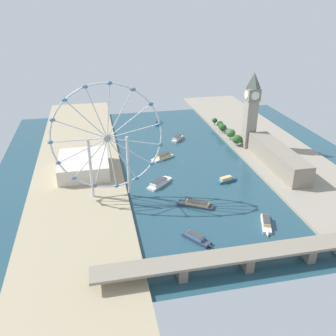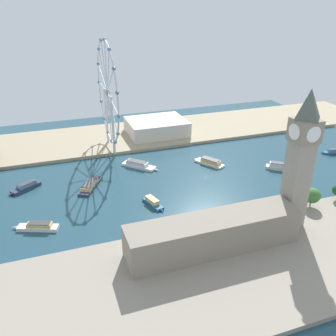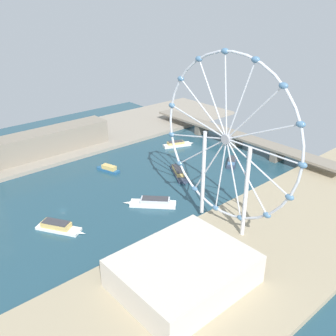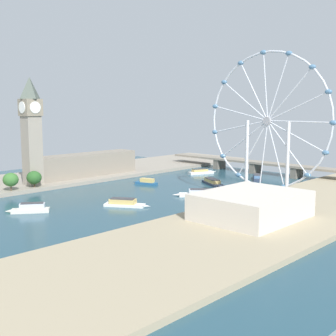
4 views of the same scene
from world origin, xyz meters
TOP-DOWN VIEW (x-y plane):
  - ground_plane at (0.00, 0.00)m, footprint 397.08×397.08m
  - riverbank_left at (-113.54, 0.00)m, footprint 90.00×520.00m
  - riverbank_right at (113.54, 0.00)m, footprint 90.00×520.00m
  - clock_tower at (-86.54, -20.33)m, footprint 15.57×15.57m
  - parliament_block at (-94.59, 39.28)m, footprint 22.00×103.21m
  - tree_row_embankment at (-74.45, -57.20)m, footprint 12.53×89.12m
  - ferris_wheel at (82.92, 64.61)m, footprint 97.84×3.20m
  - riverside_hall at (107.17, 9.82)m, footprint 49.76×61.53m
  - river_bridge at (0.00, 179.77)m, footprint 209.08×15.94m
  - tour_boat_0 at (2.02, -137.88)m, footprint 11.88×24.08m
  - tour_boat_1 at (11.26, 95.81)m, footprint 35.31×23.15m
  - tour_boat_2 at (-31.60, 56.76)m, footprint 23.39×11.17m
  - tour_boat_3 at (-10.45, -66.58)m, footprint 20.42×25.04m
  - tour_boat_4 at (24.74, 144.41)m, footprint 19.98×25.55m
  - tour_boat_5 at (35.21, 49.56)m, footprint 30.14×29.31m
  - tour_boat_6 at (19.74, -13.01)m, footprint 30.34×21.66m
  - tour_boat_7 at (-35.78, 136.56)m, footprint 15.67×30.42m

SIDE VIEW (x-z plane):
  - ground_plane at x=0.00m, z-range 0.00..0.00m
  - riverbank_left at x=-113.54m, z-range 0.00..3.00m
  - riverbank_right at x=113.54m, z-range 0.00..3.00m
  - tour_boat_0 at x=2.02m, z-range -0.40..4.54m
  - tour_boat_7 at x=-35.78m, z-range -0.50..4.75m
  - tour_boat_1 at x=11.26m, z-range -0.46..4.72m
  - tour_boat_4 at x=24.74m, z-range -0.48..4.85m
  - tour_boat_2 at x=-31.60m, z-range -0.48..4.87m
  - tour_boat_5 at x=35.21m, z-range -0.50..5.14m
  - tour_boat_6 at x=19.74m, z-range -0.47..5.17m
  - tour_boat_3 at x=-10.45m, z-range -0.54..5.81m
  - river_bridge at x=0.00m, z-range 3.31..15.25m
  - riverside_hall at x=107.17m, z-range 3.00..18.29m
  - tree_row_embankment at x=-74.45m, z-range 3.77..17.81m
  - parliament_block at x=-94.59m, z-range 3.00..23.71m
  - clock_tower at x=-86.54m, z-range 4.87..93.18m
  - ferris_wheel at x=82.92m, z-range 5.16..108.51m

